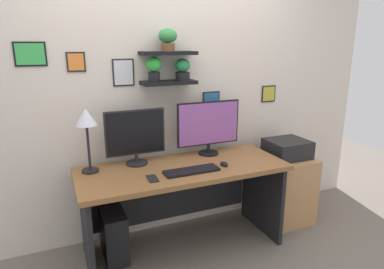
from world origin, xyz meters
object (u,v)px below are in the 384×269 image
Objects in this scene: monitor_left at (135,136)px; drawer_cabinet at (284,188)px; computer_mouse at (224,164)px; computer_tower_left at (113,233)px; keyboard at (192,171)px; cell_phone at (152,179)px; desk at (181,187)px; desk_lamp at (86,123)px; monitor_right at (208,126)px; printer at (287,149)px.

drawer_cabinet is (1.44, -0.14, -0.67)m from monitor_left.
computer_mouse is 0.14× the size of drawer_cabinet.
computer_tower_left is at bearing 165.45° from computer_mouse.
computer_mouse is (0.30, 0.02, 0.01)m from keyboard.
computer_mouse is 0.64× the size of cell_phone.
desk is 12.15× the size of cell_phone.
computer_tower_left is (0.13, -0.06, -0.94)m from desk_lamp.
computer_mouse reaches higher than keyboard.
computer_mouse is 1.08m from computer_tower_left.
monitor_left reaches higher than desk.
monitor_right reaches higher than printer.
computer_mouse is at bearing 4.29° from keyboard.
keyboard is at bearing -85.07° from desk.
monitor_right reaches higher than computer_mouse.
desk is 0.94m from desk_lamp.
desk_lamp is at bearing 155.67° from computer_tower_left.
desk_lamp is 0.95m from computer_tower_left.
cell_phone is at bearing -86.17° from monitor_left.
desk_lamp is 1.22× the size of computer_tower_left.
desk is 1.13m from drawer_cabinet.
printer is (0.00, -0.00, 0.41)m from drawer_cabinet.
monitor_right is at bearing 6.24° from computer_tower_left.
computer_tower_left is at bearing -173.76° from monitor_right.
keyboard is 1.06× the size of computer_tower_left.
keyboard reaches higher than desk.
keyboard reaches higher than computer_tower_left.
keyboard is 0.30m from computer_mouse.
monitor_left is 1.12× the size of keyboard.
monitor_right is 1.05m from desk_lamp.
monitor_right is 0.78m from cell_phone.
desk is at bearing -178.66° from drawer_cabinet.
printer reaches higher than computer_tower_left.
cell_phone is (0.02, -0.37, -0.24)m from monitor_left.
computer_mouse is at bearing -14.55° from computer_tower_left.
monitor_right is at bearing 33.49° from cell_phone.
monitor_left is at bearing 134.58° from keyboard.
drawer_cabinet is 1.58× the size of computer_tower_left.
printer is at bearing -3.04° from desk_lamp.
monitor_left is 0.55m from keyboard.
desk_lamp is 0.65m from cell_phone.
monitor_left is 0.84× the size of monitor_right.
keyboard is 0.85m from computer_tower_left.
computer_tower_left is (-0.89, 0.23, -0.56)m from computer_mouse.
monitor_left reaches higher than computer_mouse.
keyboard is (0.02, -0.19, 0.22)m from desk.
desk is at bearing -6.18° from computer_tower_left.
computer_tower_left is (-0.58, 0.06, -0.34)m from desk.
desk_lamp reaches higher than keyboard.
drawer_cabinet is at bearing 90.00° from printer.
monitor_right is (0.33, 0.16, 0.47)m from desk.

